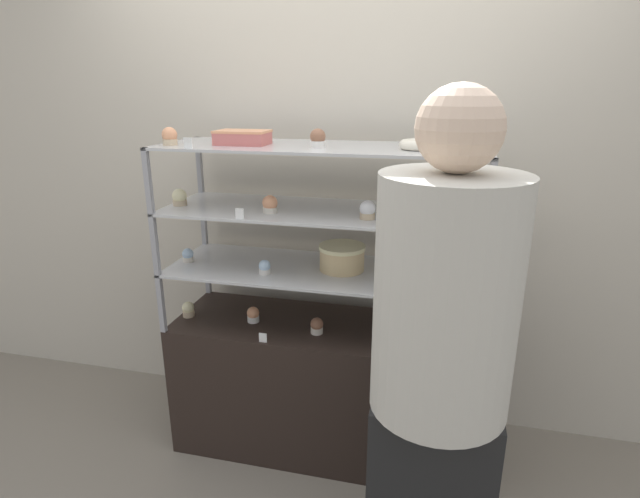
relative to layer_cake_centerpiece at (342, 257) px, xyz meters
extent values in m
plane|color=gray|center=(-0.10, -0.02, -1.01)|extent=(20.00, 20.00, 0.00)
cube|color=beige|center=(-0.10, 0.37, 0.29)|extent=(8.00, 0.05, 2.60)
cube|color=black|center=(-0.10, -0.02, -0.68)|extent=(1.40, 0.50, 0.67)
cube|color=#99999E|center=(-0.79, 0.22, -0.20)|extent=(0.02, 0.02, 0.28)
cube|color=#99999E|center=(0.59, 0.22, -0.20)|extent=(0.02, 0.02, 0.28)
cube|color=#99999E|center=(-0.79, -0.26, -0.20)|extent=(0.02, 0.02, 0.28)
cube|color=#99999E|center=(0.59, -0.26, -0.20)|extent=(0.02, 0.02, 0.28)
cube|color=silver|center=(-0.10, -0.02, -0.07)|extent=(1.40, 0.50, 0.01)
cube|color=#99999E|center=(-0.79, 0.22, 0.08)|extent=(0.02, 0.02, 0.28)
cube|color=#99999E|center=(0.59, 0.22, 0.08)|extent=(0.02, 0.02, 0.28)
cube|color=#99999E|center=(-0.79, -0.26, 0.08)|extent=(0.02, 0.02, 0.28)
cube|color=#99999E|center=(0.59, -0.26, 0.08)|extent=(0.02, 0.02, 0.28)
cube|color=silver|center=(-0.10, -0.02, 0.22)|extent=(1.40, 0.50, 0.01)
cube|color=#99999E|center=(-0.79, 0.22, 0.36)|extent=(0.02, 0.02, 0.28)
cube|color=#99999E|center=(0.59, 0.22, 0.36)|extent=(0.02, 0.02, 0.28)
cube|color=#99999E|center=(-0.79, -0.26, 0.36)|extent=(0.02, 0.02, 0.28)
cube|color=#99999E|center=(0.59, -0.26, 0.36)|extent=(0.02, 0.02, 0.28)
cube|color=silver|center=(-0.10, -0.02, 0.50)|extent=(1.40, 0.50, 0.01)
cylinder|color=#DBBC84|center=(0.00, 0.00, -0.01)|extent=(0.20, 0.20, 0.10)
cylinder|color=#F4EAB2|center=(0.00, 0.00, 0.05)|extent=(0.21, 0.21, 0.02)
cube|color=#C66660|center=(-0.43, -0.06, 0.53)|extent=(0.22, 0.15, 0.05)
cube|color=#E5996B|center=(-0.43, -0.06, 0.56)|extent=(0.22, 0.15, 0.01)
cylinder|color=#CCB28C|center=(-0.75, -0.08, -0.33)|extent=(0.06, 0.06, 0.03)
sphere|color=#F4EAB2|center=(-0.75, -0.08, -0.29)|extent=(0.06, 0.06, 0.06)
cylinder|color=white|center=(-0.42, -0.07, -0.33)|extent=(0.06, 0.06, 0.03)
sphere|color=#E5996B|center=(-0.42, -0.07, -0.29)|extent=(0.06, 0.06, 0.06)
cylinder|color=beige|center=(-0.09, -0.11, -0.33)|extent=(0.06, 0.06, 0.03)
sphere|color=#8C5B42|center=(-0.09, -0.11, -0.29)|extent=(0.06, 0.06, 0.06)
cylinder|color=beige|center=(0.22, -0.07, -0.33)|extent=(0.06, 0.06, 0.03)
sphere|color=silver|center=(0.22, -0.07, -0.29)|extent=(0.06, 0.06, 0.06)
cylinder|color=#CCB28C|center=(0.54, -0.10, -0.33)|extent=(0.06, 0.06, 0.03)
sphere|color=white|center=(0.54, -0.10, -0.29)|extent=(0.06, 0.06, 0.06)
cube|color=white|center=(-0.30, -0.25, -0.32)|extent=(0.04, 0.00, 0.04)
cylinder|color=beige|center=(-0.74, -0.07, -0.05)|extent=(0.05, 0.05, 0.02)
sphere|color=silver|center=(-0.74, -0.07, -0.02)|extent=(0.05, 0.05, 0.05)
cylinder|color=white|center=(-0.33, -0.14, -0.05)|extent=(0.05, 0.05, 0.02)
sphere|color=silver|center=(-0.33, -0.14, -0.02)|extent=(0.05, 0.05, 0.05)
cylinder|color=#CCB28C|center=(0.55, -0.07, -0.05)|extent=(0.05, 0.05, 0.02)
sphere|color=silver|center=(0.55, -0.07, -0.02)|extent=(0.05, 0.05, 0.05)
cube|color=white|center=(0.33, -0.25, -0.04)|extent=(0.04, 0.00, 0.04)
cylinder|color=#CCB28C|center=(-0.75, -0.08, 0.23)|extent=(0.06, 0.06, 0.03)
sphere|color=#F4EAB2|center=(-0.75, -0.08, 0.27)|extent=(0.07, 0.07, 0.07)
cylinder|color=beige|center=(-0.30, -0.12, 0.23)|extent=(0.06, 0.06, 0.03)
sphere|color=#E5996B|center=(-0.30, -0.12, 0.27)|extent=(0.07, 0.07, 0.07)
cylinder|color=#CCB28C|center=(0.13, -0.13, 0.23)|extent=(0.06, 0.06, 0.03)
sphere|color=white|center=(0.13, -0.13, 0.27)|extent=(0.07, 0.07, 0.07)
cylinder|color=#CCB28C|center=(0.54, -0.12, 0.23)|extent=(0.06, 0.06, 0.03)
sphere|color=white|center=(0.54, -0.12, 0.27)|extent=(0.07, 0.07, 0.07)
cube|color=white|center=(-0.38, -0.25, 0.24)|extent=(0.04, 0.00, 0.04)
cylinder|color=#CCB28C|center=(-0.73, -0.15, 0.52)|extent=(0.06, 0.06, 0.03)
sphere|color=#E5996B|center=(-0.73, -0.15, 0.55)|extent=(0.06, 0.06, 0.06)
cylinder|color=white|center=(-0.09, -0.09, 0.52)|extent=(0.06, 0.06, 0.03)
sphere|color=#8C5B42|center=(-0.09, -0.09, 0.55)|extent=(0.06, 0.06, 0.06)
cylinder|color=white|center=(0.55, -0.10, 0.52)|extent=(0.06, 0.06, 0.03)
sphere|color=#F4EAB2|center=(0.55, -0.10, 0.55)|extent=(0.06, 0.06, 0.06)
cube|color=white|center=(-0.59, -0.25, 0.53)|extent=(0.04, 0.00, 0.04)
torus|color=#EFE5CC|center=(0.31, -0.07, 0.52)|extent=(0.14, 0.14, 0.04)
cylinder|color=beige|center=(0.45, -0.76, 0.17)|extent=(0.41, 0.41, 0.71)
sphere|color=beige|center=(0.45, -0.76, 0.64)|extent=(0.23, 0.23, 0.23)
camera|label=1|loc=(0.41, -2.12, 0.74)|focal=28.00mm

